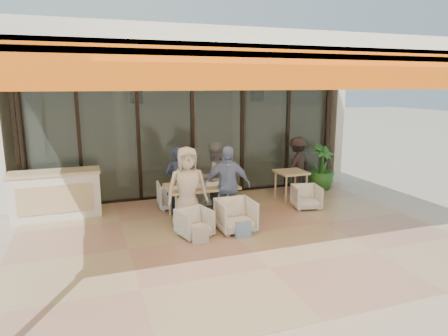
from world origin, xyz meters
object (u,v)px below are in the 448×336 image
at_px(chair_near_right, 236,214).
at_px(potted_palm, 321,167).
at_px(side_table, 291,175).
at_px(chair_far_right, 207,191).
at_px(standing_woman, 297,165).
at_px(chair_far_left, 173,194).
at_px(chair_near_left, 194,222).
at_px(dining_table, 201,188).
at_px(diner_periwinkle, 227,185).
at_px(diner_cream, 187,188).
at_px(side_chair, 306,196).
at_px(diner_grey, 213,177).
at_px(diner_navy, 177,181).
at_px(host_counter, 56,194).

height_order(chair_near_right, potted_palm, potted_palm).
height_order(side_table, potted_palm, potted_palm).
xyz_separation_m(chair_far_right, chair_near_right, (0.00, -1.90, 0.02)).
bearing_deg(side_table, standing_woman, 50.57).
distance_m(chair_far_left, standing_woman, 3.51).
relative_size(chair_far_right, chair_near_left, 1.13).
bearing_deg(dining_table, diner_periwinkle, -46.86).
height_order(diner_cream, side_chair, diner_cream).
bearing_deg(dining_table, diner_grey, 45.97).
bearing_deg(diner_grey, diner_periwinkle, 77.47).
relative_size(chair_near_left, diner_periwinkle, 0.37).
bearing_deg(diner_navy, chair_near_left, 77.26).
bearing_deg(diner_navy, side_chair, 155.91).
bearing_deg(chair_near_right, host_counter, 147.78).
relative_size(dining_table, diner_navy, 0.98).
height_order(chair_near_right, side_table, side_table).
xyz_separation_m(chair_near_left, side_chair, (2.92, 0.81, 0.01)).
bearing_deg(side_table, potted_palm, 26.24).
relative_size(diner_cream, diner_periwinkle, 1.02).
distance_m(diner_navy, side_chair, 3.01).
bearing_deg(dining_table, potted_palm, 18.11).
height_order(chair_far_right, diner_periwinkle, diner_periwinkle).
relative_size(chair_far_right, chair_near_right, 0.95).
relative_size(chair_far_right, potted_palm, 0.54).
bearing_deg(dining_table, standing_woman, 22.69).
bearing_deg(diner_grey, chair_near_right, 77.47).
height_order(host_counter, side_chair, host_counter).
distance_m(chair_far_left, chair_near_left, 1.90).
relative_size(host_counter, side_chair, 3.00).
bearing_deg(diner_grey, dining_table, 33.44).
bearing_deg(chair_far_left, diner_navy, 93.79).
bearing_deg(chair_far_left, chair_near_left, 93.79).
relative_size(diner_cream, side_table, 2.23).
bearing_deg(standing_woman, diner_cream, 1.88).
bearing_deg(host_counter, potted_palm, 1.23).
bearing_deg(chair_far_right, chair_far_left, -13.76).
distance_m(dining_table, diner_periwinkle, 0.64).
bearing_deg(diner_grey, host_counter, -23.59).
distance_m(chair_far_right, diner_grey, 0.67).
distance_m(dining_table, diner_cream, 0.63).
bearing_deg(standing_woman, diner_periwinkle, 8.71).
bearing_deg(dining_table, side_table, 13.60).
xyz_separation_m(chair_far_left, diner_grey, (0.84, -0.50, 0.44)).
height_order(diner_grey, standing_woman, diner_grey).
distance_m(chair_far_right, diner_periwinkle, 1.48).
bearing_deg(side_chair, diner_navy, -179.29).
relative_size(diner_grey, side_chair, 2.57).
distance_m(chair_far_right, potted_palm, 3.40).
bearing_deg(host_counter, chair_far_right, -2.65).
distance_m(chair_far_right, standing_woman, 2.69).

